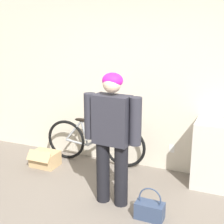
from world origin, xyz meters
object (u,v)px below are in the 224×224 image
(cardboard_box, at_px, (45,159))
(handbag, at_px, (150,210))
(person, at_px, (112,132))
(bicycle, at_px, (94,142))

(cardboard_box, bearing_deg, handbag, -20.57)
(person, bearing_deg, cardboard_box, 162.33)
(handbag, bearing_deg, bicycle, 137.74)
(person, height_order, bicycle, person)
(bicycle, bearing_deg, person, -57.71)
(handbag, height_order, cardboard_box, handbag)
(person, bearing_deg, handbag, -11.82)
(cardboard_box, bearing_deg, bicycle, 32.47)
(cardboard_box, bearing_deg, person, -22.14)
(person, height_order, handbag, person)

